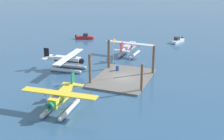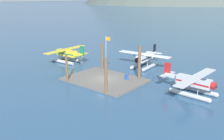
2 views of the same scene
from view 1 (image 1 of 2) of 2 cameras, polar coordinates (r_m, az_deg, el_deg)
ground_plane at (r=50.63m, az=2.05°, el=-1.70°), size 1200.00×1200.00×0.00m
dock_platform at (r=50.57m, az=2.05°, el=-1.54°), size 12.12×8.79×0.30m
piling_near_left at (r=45.01m, az=5.69°, el=-1.55°), size 0.37×0.37×4.45m
piling_near_right at (r=52.25m, az=7.90°, el=1.84°), size 0.42×0.42×5.21m
piling_far_left at (r=47.52m, az=-4.25°, el=0.08°), size 0.40×0.40×5.10m
piling_far_right at (r=54.51m, az=-0.61°, el=2.97°), size 0.48×0.48×5.55m
flagpole at (r=48.90m, az=0.28°, el=3.04°), size 0.95×0.10×6.74m
fuel_drum at (r=53.56m, az=1.04°, el=0.37°), size 0.62×0.62×0.88m
seaplane_yellow_port_fwd at (r=39.98m, az=-9.83°, el=-5.59°), size 7.97×10.47×3.84m
seaplane_white_bow_centre at (r=54.86m, az=-8.43°, el=1.55°), size 10.47×7.97×3.84m
seaplane_silver_stbd_fwd at (r=63.18m, az=3.26°, el=4.16°), size 7.98×10.46×3.84m
boat_red_open_east at (r=78.02m, az=-5.15°, el=6.29°), size 2.62×4.76×1.50m
boat_white_open_se at (r=75.66m, az=12.33°, el=5.49°), size 4.64×2.93×1.50m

